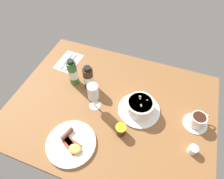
{
  "coord_description": "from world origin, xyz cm",
  "views": [
    {
      "loc": [
        -20.18,
        53.33,
        87.75
      ],
      "look_at": [
        1.43,
        -4.92,
        7.94
      ],
      "focal_mm": 30.59,
      "sensor_mm": 36.0,
      "label": 1
    }
  ],
  "objects_px": {
    "coffee_cup": "(197,121)",
    "wine_glass": "(93,93)",
    "cutlery_setting": "(68,62)",
    "creamer_jug": "(193,150)",
    "jam_jar": "(121,130)",
    "breakfast_plate": "(71,143)",
    "sauce_bottle_green": "(73,73)",
    "porridge_bowl": "(140,107)",
    "sauce_bottle_brown": "(88,78)"
  },
  "relations": [
    {
      "from": "jam_jar",
      "to": "sauce_bottle_green",
      "type": "distance_m",
      "value": 0.42
    },
    {
      "from": "coffee_cup",
      "to": "creamer_jug",
      "type": "xyz_separation_m",
      "value": [
        0.0,
        0.15,
        -0.01
      ]
    },
    {
      "from": "sauce_bottle_green",
      "to": "breakfast_plate",
      "type": "height_order",
      "value": "sauce_bottle_green"
    },
    {
      "from": "coffee_cup",
      "to": "wine_glass",
      "type": "bearing_deg",
      "value": 8.47
    },
    {
      "from": "cutlery_setting",
      "to": "creamer_jug",
      "type": "xyz_separation_m",
      "value": [
        -0.82,
        0.33,
        0.02
      ]
    },
    {
      "from": "cutlery_setting",
      "to": "sauce_bottle_green",
      "type": "xyz_separation_m",
      "value": [
        -0.12,
        0.14,
        0.08
      ]
    },
    {
      "from": "cutlery_setting",
      "to": "sauce_bottle_brown",
      "type": "height_order",
      "value": "sauce_bottle_brown"
    },
    {
      "from": "breakfast_plate",
      "to": "jam_jar",
      "type": "bearing_deg",
      "value": -145.34
    },
    {
      "from": "cutlery_setting",
      "to": "breakfast_plate",
      "type": "relative_size",
      "value": 0.81
    },
    {
      "from": "sauce_bottle_green",
      "to": "coffee_cup",
      "type": "bearing_deg",
      "value": 177.12
    },
    {
      "from": "sauce_bottle_green",
      "to": "creamer_jug",
      "type": "bearing_deg",
      "value": 164.89
    },
    {
      "from": "creamer_jug",
      "to": "breakfast_plate",
      "type": "distance_m",
      "value": 0.56
    },
    {
      "from": "coffee_cup",
      "to": "creamer_jug",
      "type": "relative_size",
      "value": 2.49
    },
    {
      "from": "wine_glass",
      "to": "jam_jar",
      "type": "xyz_separation_m",
      "value": [
        -0.18,
        0.1,
        -0.09
      ]
    },
    {
      "from": "porridge_bowl",
      "to": "cutlery_setting",
      "type": "bearing_deg",
      "value": -20.43
    },
    {
      "from": "cutlery_setting",
      "to": "sauce_bottle_brown",
      "type": "xyz_separation_m",
      "value": [
        -0.22,
        0.13,
        0.07
      ]
    },
    {
      "from": "cutlery_setting",
      "to": "breakfast_plate",
      "type": "xyz_separation_m",
      "value": [
        -0.28,
        0.49,
        0.01
      ]
    },
    {
      "from": "coffee_cup",
      "to": "wine_glass",
      "type": "height_order",
      "value": "wine_glass"
    },
    {
      "from": "porridge_bowl",
      "to": "coffee_cup",
      "type": "distance_m",
      "value": 0.29
    },
    {
      "from": "jam_jar",
      "to": "porridge_bowl",
      "type": "bearing_deg",
      "value": -108.5
    },
    {
      "from": "porridge_bowl",
      "to": "cutlery_setting",
      "type": "relative_size",
      "value": 1.16
    },
    {
      "from": "creamer_jug",
      "to": "sauce_bottle_green",
      "type": "relative_size",
      "value": 0.28
    },
    {
      "from": "sauce_bottle_brown",
      "to": "coffee_cup",
      "type": "bearing_deg",
      "value": 176.24
    },
    {
      "from": "creamer_jug",
      "to": "wine_glass",
      "type": "xyz_separation_m",
      "value": [
        0.52,
        -0.08,
        0.1
      ]
    },
    {
      "from": "porridge_bowl",
      "to": "sauce_bottle_green",
      "type": "xyz_separation_m",
      "value": [
        0.41,
        -0.06,
        0.04
      ]
    },
    {
      "from": "sauce_bottle_green",
      "to": "cutlery_setting",
      "type": "bearing_deg",
      "value": -48.8
    },
    {
      "from": "coffee_cup",
      "to": "sauce_bottle_brown",
      "type": "bearing_deg",
      "value": -3.76
    },
    {
      "from": "sauce_bottle_brown",
      "to": "porridge_bowl",
      "type": "bearing_deg",
      "value": 168.54
    },
    {
      "from": "jam_jar",
      "to": "wine_glass",
      "type": "bearing_deg",
      "value": -28.83
    },
    {
      "from": "sauce_bottle_brown",
      "to": "wine_glass",
      "type": "bearing_deg",
      "value": 125.86
    },
    {
      "from": "porridge_bowl",
      "to": "coffee_cup",
      "type": "height_order",
      "value": "porridge_bowl"
    },
    {
      "from": "coffee_cup",
      "to": "sauce_bottle_green",
      "type": "xyz_separation_m",
      "value": [
        0.7,
        -0.04,
        0.05
      ]
    },
    {
      "from": "creamer_jug",
      "to": "jam_jar",
      "type": "bearing_deg",
      "value": 4.09
    },
    {
      "from": "wine_glass",
      "to": "breakfast_plate",
      "type": "height_order",
      "value": "wine_glass"
    },
    {
      "from": "sauce_bottle_green",
      "to": "sauce_bottle_brown",
      "type": "bearing_deg",
      "value": -177.16
    },
    {
      "from": "cutlery_setting",
      "to": "jam_jar",
      "type": "xyz_separation_m",
      "value": [
        -0.48,
        0.35,
        0.03
      ]
    },
    {
      "from": "cutlery_setting",
      "to": "wine_glass",
      "type": "height_order",
      "value": "wine_glass"
    },
    {
      "from": "cutlery_setting",
      "to": "sauce_bottle_green",
      "type": "relative_size",
      "value": 1.08
    },
    {
      "from": "wine_glass",
      "to": "sauce_bottle_brown",
      "type": "relative_size",
      "value": 1.1
    },
    {
      "from": "porridge_bowl",
      "to": "breakfast_plate",
      "type": "relative_size",
      "value": 0.94
    },
    {
      "from": "wine_glass",
      "to": "coffee_cup",
      "type": "bearing_deg",
      "value": -171.53
    },
    {
      "from": "breakfast_plate",
      "to": "wine_glass",
      "type": "bearing_deg",
      "value": -94.14
    },
    {
      "from": "porridge_bowl",
      "to": "coffee_cup",
      "type": "bearing_deg",
      "value": -175.15
    },
    {
      "from": "breakfast_plate",
      "to": "sauce_bottle_brown",
      "type": "bearing_deg",
      "value": -79.18
    },
    {
      "from": "wine_glass",
      "to": "jam_jar",
      "type": "height_order",
      "value": "wine_glass"
    },
    {
      "from": "cutlery_setting",
      "to": "creamer_jug",
      "type": "relative_size",
      "value": 3.89
    },
    {
      "from": "sauce_bottle_brown",
      "to": "breakfast_plate",
      "type": "xyz_separation_m",
      "value": [
        -0.07,
        0.36,
        -0.06
      ]
    },
    {
      "from": "sauce_bottle_brown",
      "to": "breakfast_plate",
      "type": "height_order",
      "value": "sauce_bottle_brown"
    },
    {
      "from": "porridge_bowl",
      "to": "creamer_jug",
      "type": "bearing_deg",
      "value": 155.89
    },
    {
      "from": "creamer_jug",
      "to": "breakfast_plate",
      "type": "xyz_separation_m",
      "value": [
        0.54,
        0.16,
        -0.01
      ]
    }
  ]
}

